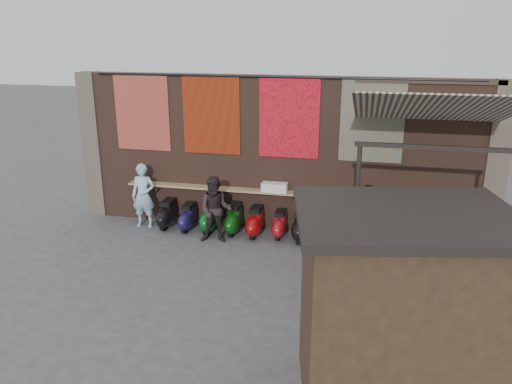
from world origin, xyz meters
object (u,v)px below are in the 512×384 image
at_px(scooter_stool_3, 234,219).
at_px(scooter_stool_6, 301,226).
at_px(scooter_stool_4, 255,222).
at_px(diner_right, 216,210).
at_px(scooter_stool_5, 280,224).
at_px(shopper_navy, 367,225).
at_px(diner_left, 143,196).
at_px(scooter_stool_8, 349,230).
at_px(shopper_tan, 391,235).
at_px(scooter_stool_9, 374,230).
at_px(shelf_box, 274,187).
at_px(scooter_stool_2, 210,217).
at_px(scooter_stool_7, 323,227).
at_px(market_stall, 398,315).
at_px(scooter_stool_1, 188,217).
at_px(scooter_stool_0, 167,214).
at_px(shopper_grey, 437,248).

bearing_deg(scooter_stool_3, scooter_stool_6, -2.38).
bearing_deg(scooter_stool_4, diner_right, -146.19).
height_order(scooter_stool_5, shopper_navy, shopper_navy).
distance_m(scooter_stool_4, diner_left, 3.10).
height_order(scooter_stool_8, shopper_tan, shopper_tan).
height_order(scooter_stool_6, scooter_stool_9, scooter_stool_9).
xyz_separation_m(scooter_stool_5, diner_right, (-1.50, -0.64, 0.50)).
relative_size(shelf_box, scooter_stool_2, 0.75).
relative_size(shelf_box, scooter_stool_9, 0.76).
height_order(scooter_stool_2, scooter_stool_7, scooter_stool_2).
xyz_separation_m(scooter_stool_4, market_stall, (3.23, -5.41, 0.98)).
height_order(scooter_stool_6, shopper_navy, shopper_navy).
distance_m(scooter_stool_2, diner_left, 1.90).
relative_size(scooter_stool_1, scooter_stool_4, 0.93).
bearing_deg(scooter_stool_9, scooter_stool_5, -179.94).
relative_size(scooter_stool_0, scooter_stool_2, 0.91).
relative_size(scooter_stool_6, shopper_grey, 0.46).
relative_size(scooter_stool_2, shopper_grey, 0.48).
xyz_separation_m(scooter_stool_5, diner_left, (-3.69, -0.04, 0.52)).
distance_m(scooter_stool_2, diner_right, 0.82).
relative_size(shelf_box, market_stall, 0.24).
bearing_deg(scooter_stool_1, shopper_grey, -17.89).
height_order(scooter_stool_2, scooter_stool_9, scooter_stool_2).
bearing_deg(shopper_navy, scooter_stool_9, -99.78).
bearing_deg(diner_right, scooter_stool_3, 57.72).
distance_m(scooter_stool_2, shopper_navy, 4.15).
relative_size(scooter_stool_0, diner_right, 0.47).
relative_size(shelf_box, diner_right, 0.39).
height_order(scooter_stool_4, scooter_stool_5, scooter_stool_4).
bearing_deg(scooter_stool_0, scooter_stool_1, -4.53).
height_order(shelf_box, scooter_stool_7, shelf_box).
height_order(shelf_box, scooter_stool_2, shelf_box).
relative_size(scooter_stool_5, shopper_tan, 0.45).
bearing_deg(shopper_navy, market_stall, 96.44).
relative_size(shelf_box, shopper_navy, 0.35).
relative_size(scooter_stool_2, shopper_navy, 0.47).
xyz_separation_m(scooter_stool_0, scooter_stool_5, (3.05, 0.01, -0.03)).
bearing_deg(scooter_stool_0, scooter_stool_4, -1.28).
bearing_deg(scooter_stool_0, scooter_stool_2, -1.08).
xyz_separation_m(scooter_stool_2, scooter_stool_9, (4.18, 0.03, -0.01)).
bearing_deg(scooter_stool_6, market_stall, -69.14).
bearing_deg(market_stall, scooter_stool_5, 104.31).
bearing_deg(market_stall, scooter_stool_8, 87.77).
bearing_deg(market_stall, scooter_stool_1, 121.95).
bearing_deg(market_stall, scooter_stool_3, 113.77).
relative_size(scooter_stool_0, market_stall, 0.29).
bearing_deg(shopper_tan, diner_right, 139.70).
bearing_deg(market_stall, scooter_stool_0, 124.87).
xyz_separation_m(scooter_stool_5, shopper_navy, (2.14, -1.07, 0.59)).
height_order(shelf_box, scooter_stool_3, shelf_box).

